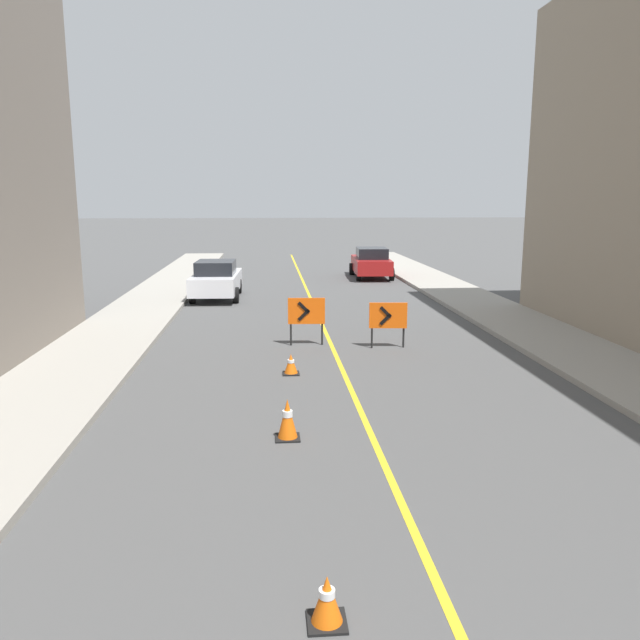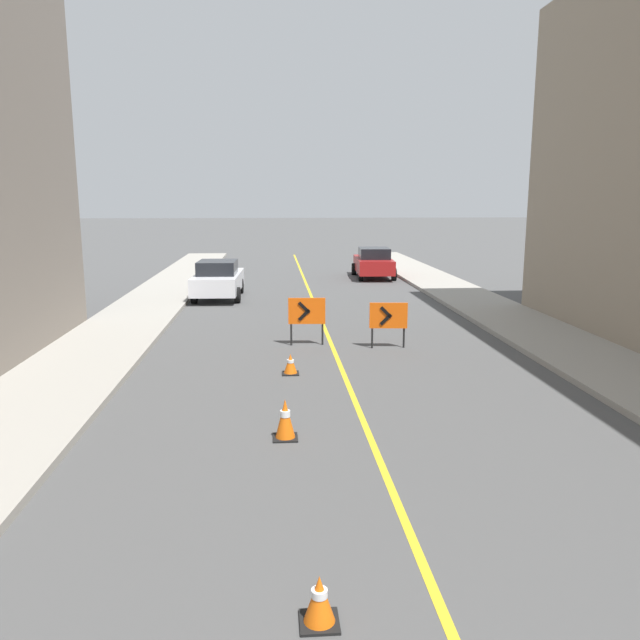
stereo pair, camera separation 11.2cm
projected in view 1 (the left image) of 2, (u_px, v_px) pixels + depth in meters
lane_stripe at (323, 327)px, 20.23m from camera, size 0.12×54.21×0.01m
sidewalk_left at (121, 328)px, 19.69m from camera, size 2.78×54.21×0.15m
sidewalk_right at (515, 322)px, 20.74m from camera, size 2.78×54.21×0.15m
traffic_cone_third at (327, 600)px, 6.05m from camera, size 0.39×0.39×0.51m
traffic_cone_fourth at (287, 419)px, 10.73m from camera, size 0.43×0.43×0.71m
traffic_cone_fifth at (291, 364)px, 14.75m from camera, size 0.40×0.40×0.49m
arrow_barricade_primary at (306, 313)px, 17.56m from camera, size 1.05×0.12×1.36m
arrow_barricade_secondary at (388, 317)px, 17.26m from camera, size 1.05×0.15×1.28m
parked_car_curb_near at (216, 279)px, 25.97m from camera, size 1.96×4.37×1.59m
parked_car_curb_mid at (371, 263)px, 32.89m from camera, size 2.04×4.40×1.59m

